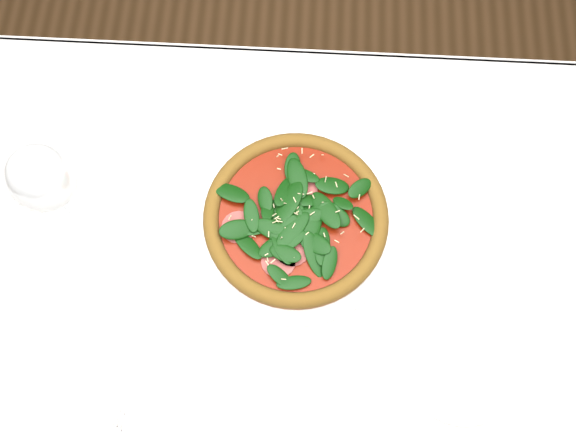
{
  "coord_description": "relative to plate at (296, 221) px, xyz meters",
  "views": [
    {
      "loc": [
        0.06,
        -0.24,
        1.68
      ],
      "look_at": [
        0.04,
        0.09,
        0.77
      ],
      "focal_mm": 40.0,
      "sensor_mm": 36.0,
      "label": 1
    }
  ],
  "objects": [
    {
      "name": "pizza",
      "position": [
        0.0,
        0.0,
        0.02
      ],
      "size": [
        0.35,
        0.35,
        0.04
      ],
      "rotation": [
        0.0,
        0.0,
        0.33
      ],
      "color": "brown",
      "rests_on": "plate"
    },
    {
      "name": "plate",
      "position": [
        0.0,
        0.0,
        0.0
      ],
      "size": [
        0.32,
        0.32,
        0.01
      ],
      "color": "white",
      "rests_on": "dining_table"
    },
    {
      "name": "saucer_near",
      "position": [
        0.24,
        -0.21,
        -0.0
      ],
      "size": [
        0.15,
        0.15,
        0.01
      ],
      "color": "white",
      "rests_on": "dining_table"
    },
    {
      "name": "dining_table",
      "position": [
        -0.05,
        -0.09,
        -0.11
      ],
      "size": [
        1.21,
        0.81,
        0.75
      ],
      "color": "silver",
      "rests_on": "ground"
    },
    {
      "name": "wine_glass",
      "position": [
        -0.33,
        -0.01,
        0.14
      ],
      "size": [
        0.09,
        0.09,
        0.21
      ],
      "color": "silver",
      "rests_on": "dining_table"
    },
    {
      "name": "ground",
      "position": [
        -0.05,
        -0.09,
        -0.76
      ],
      "size": [
        6.0,
        6.0,
        0.0
      ],
      "primitive_type": "plane",
      "color": "brown",
      "rests_on": "ground"
    }
  ]
}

